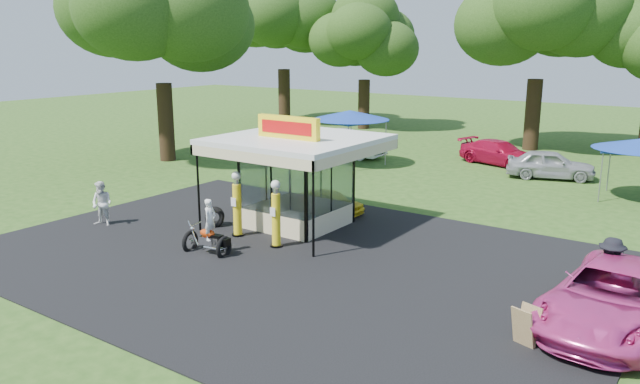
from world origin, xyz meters
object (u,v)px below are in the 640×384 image
at_px(bg_car_a, 346,143).
at_px(tent_west, 350,115).
at_px(pink_sedan, 614,297).
at_px(bg_car_b, 499,153).
at_px(kiosk_car, 331,202).
at_px(spectator_east_a, 610,273).
at_px(gas_pump_left, 237,206).
at_px(spectator_west, 102,204).
at_px(gas_pump_right, 276,216).
at_px(bg_car_c, 551,164).
at_px(gas_station_kiosk, 297,180).
at_px(motorcycle, 209,232).
at_px(tent_east, 640,145).
at_px(a_frame_sign, 526,327).

xyz_separation_m(bg_car_a, tent_west, (1.51, -1.94, 1.96)).
distance_m(pink_sedan, bg_car_b, 20.78).
relative_size(kiosk_car, spectator_east_a, 1.49).
distance_m(gas_pump_left, pink_sedan, 12.33).
distance_m(spectator_west, bg_car_a, 17.38).
bearing_deg(gas_pump_right, spectator_east_a, 6.81).
height_order(bg_car_a, bg_car_c, bg_car_a).
distance_m(gas_station_kiosk, bg_car_b, 16.26).
xyz_separation_m(gas_pump_left, motorcycle, (0.53, -1.93, -0.38)).
xyz_separation_m(gas_pump_right, kiosk_car, (-0.93, 4.63, -0.63)).
bearing_deg(spectator_west, motorcycle, -15.01).
height_order(gas_station_kiosk, tent_east, gas_station_kiosk).
height_order(a_frame_sign, tent_west, tent_west).
bearing_deg(tent_west, spectator_east_a, -38.19).
height_order(a_frame_sign, bg_car_c, bg_car_c).
relative_size(pink_sedan, bg_car_a, 1.16).
height_order(motorcycle, spectator_east_a, spectator_east_a).
relative_size(gas_pump_right, bg_car_a, 0.48).
xyz_separation_m(bg_car_b, bg_car_c, (3.41, -2.11, 0.05)).
bearing_deg(tent_east, bg_car_b, 149.68).
height_order(kiosk_car, bg_car_a, bg_car_a).
relative_size(bg_car_a, bg_car_c, 1.14).
height_order(gas_pump_right, spectator_east_a, gas_pump_right).
xyz_separation_m(pink_sedan, spectator_west, (-17.38, -1.71, 0.07)).
bearing_deg(a_frame_sign, bg_car_b, 128.93).
bearing_deg(a_frame_sign, gas_station_kiosk, 173.02).
xyz_separation_m(spectator_east_a, bg_car_b, (-9.02, 17.31, -0.27)).
xyz_separation_m(gas_pump_right, bg_car_b, (1.08, 18.51, -0.44)).
distance_m(gas_station_kiosk, tent_east, 15.12).
relative_size(pink_sedan, tent_east, 1.45).
bearing_deg(motorcycle, kiosk_car, 78.36).
distance_m(spectator_west, tent_west, 15.59).
relative_size(bg_car_b, tent_west, 1.06).
xyz_separation_m(motorcycle, kiosk_car, (0.42, 6.40, -0.27)).
distance_m(gas_pump_left, tent_east, 17.52).
height_order(a_frame_sign, bg_car_a, bg_car_a).
bearing_deg(a_frame_sign, motorcycle, -164.45).
bearing_deg(bg_car_a, spectator_east_a, -132.71).
relative_size(a_frame_sign, tent_east, 0.25).
bearing_deg(gas_pump_left, motorcycle, -74.75).
relative_size(motorcycle, kiosk_car, 0.69).
height_order(gas_pump_right, kiosk_car, gas_pump_right).
distance_m(motorcycle, kiosk_car, 6.42).
height_order(gas_pump_left, spectator_east_a, gas_pump_left).
distance_m(gas_station_kiosk, gas_pump_left, 2.54).
xyz_separation_m(motorcycle, a_frame_sign, (10.37, -0.44, -0.27)).
height_order(kiosk_car, bg_car_b, bg_car_b).
relative_size(gas_pump_right, spectator_west, 1.37).
height_order(motorcycle, bg_car_c, motorcycle).
relative_size(kiosk_car, spectator_west, 1.66).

